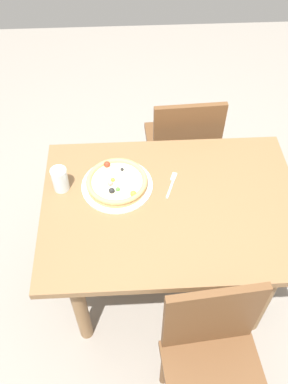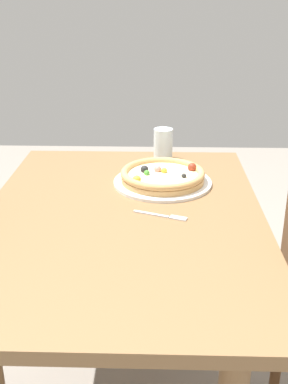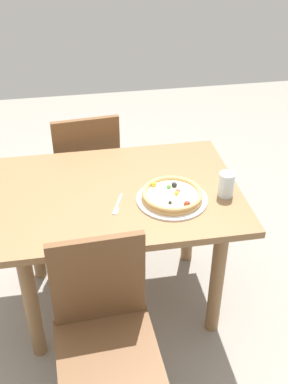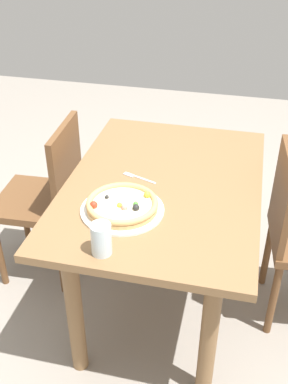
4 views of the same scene
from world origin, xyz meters
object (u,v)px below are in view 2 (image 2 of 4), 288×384
Objects in this scene: dining_table at (123,251)px; fork at (165,216)px; plate at (163,182)px; drinking_glass at (163,144)px; pizza at (163,175)px.

fork is at bearing 85.24° from dining_table.
plate is at bearing 111.66° from fork.
drinking_glass is at bearing 179.36° from plate.
drinking_glass is at bearing 110.82° from fork.
fork is at bearing 1.03° from plate.
fork is at bearing 1.04° from pizza.
dining_table is 0.30m from plate.
dining_table is at bearing -25.93° from plate.
pizza reaches higher than dining_table.
fork reaches higher than dining_table.
plate is 0.26m from drinking_glass.
fork is (0.26, 0.00, -0.03)m from pizza.
plate is (-0.25, 0.12, 0.13)m from dining_table.
pizza is at bearing -0.66° from drinking_glass.
plate reaches higher than dining_table.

